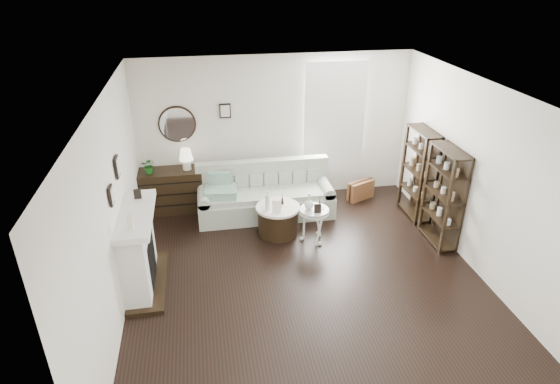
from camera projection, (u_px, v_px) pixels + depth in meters
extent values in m
plane|color=black|center=(307.00, 279.00, 6.76)|extent=(5.50, 5.50, 0.00)
plane|color=white|center=(313.00, 95.00, 5.56)|extent=(5.50, 5.50, 0.00)
plane|color=white|center=(275.00, 129.00, 8.58)|extent=(5.00, 0.00, 5.00)
plane|color=white|center=(388.00, 350.00, 3.74)|extent=(5.00, 0.00, 5.00)
plane|color=white|center=(112.00, 212.00, 5.77)|extent=(0.00, 5.50, 5.50)
plane|color=white|center=(483.00, 182.00, 6.55)|extent=(0.00, 5.50, 5.50)
cube|color=white|center=(334.00, 113.00, 8.62)|extent=(1.00, 0.02, 1.80)
cube|color=white|center=(335.00, 114.00, 8.57)|extent=(1.15, 0.02, 1.90)
cylinder|color=silver|center=(177.00, 124.00, 8.20)|extent=(0.60, 0.03, 0.60)
cube|color=black|center=(225.00, 111.00, 8.24)|extent=(0.20, 0.03, 0.26)
cube|color=white|center=(138.00, 251.00, 6.42)|extent=(0.34, 1.20, 1.10)
cube|color=black|center=(141.00, 260.00, 6.49)|extent=(0.30, 0.65, 0.70)
cube|color=white|center=(136.00, 215.00, 6.17)|extent=(0.44, 1.35, 0.08)
cube|color=black|center=(149.00, 282.00, 6.67)|extent=(0.50, 1.40, 0.05)
cylinder|color=white|center=(130.00, 222.00, 5.71)|extent=(0.08, 0.08, 0.22)
cube|color=black|center=(138.00, 194.00, 6.48)|extent=(0.10, 0.03, 0.14)
cube|color=black|center=(111.00, 195.00, 5.62)|extent=(0.03, 0.18, 0.24)
cube|color=black|center=(117.00, 167.00, 6.15)|extent=(0.03, 0.22, 0.28)
cube|color=black|center=(419.00, 174.00, 8.13)|extent=(0.30, 0.80, 1.60)
cylinder|color=tan|center=(422.00, 195.00, 8.04)|extent=(0.08, 0.08, 0.11)
cylinder|color=tan|center=(415.00, 188.00, 8.26)|extent=(0.08, 0.08, 0.11)
cylinder|color=tan|center=(410.00, 182.00, 8.48)|extent=(0.08, 0.08, 0.11)
cylinder|color=tan|center=(425.00, 173.00, 7.86)|extent=(0.08, 0.08, 0.11)
cylinder|color=tan|center=(418.00, 167.00, 8.08)|extent=(0.08, 0.08, 0.11)
cylinder|color=tan|center=(412.00, 162.00, 8.30)|extent=(0.08, 0.08, 0.11)
cylinder|color=tan|center=(428.00, 151.00, 7.68)|extent=(0.08, 0.08, 0.11)
cylinder|color=tan|center=(422.00, 146.00, 7.90)|extent=(0.08, 0.08, 0.11)
cylinder|color=tan|center=(415.00, 141.00, 8.12)|extent=(0.08, 0.08, 0.11)
cube|color=black|center=(443.00, 197.00, 7.34)|extent=(0.30, 0.80, 1.60)
cylinder|color=tan|center=(447.00, 220.00, 7.24)|extent=(0.08, 0.08, 0.11)
cylinder|color=tan|center=(440.00, 213.00, 7.46)|extent=(0.08, 0.08, 0.11)
cylinder|color=tan|center=(432.00, 205.00, 7.68)|extent=(0.08, 0.08, 0.11)
cylinder|color=tan|center=(451.00, 197.00, 7.06)|extent=(0.08, 0.08, 0.11)
cylinder|color=tan|center=(444.00, 190.00, 7.28)|extent=(0.08, 0.08, 0.11)
cylinder|color=tan|center=(436.00, 183.00, 7.50)|extent=(0.08, 0.08, 0.11)
cylinder|color=tan|center=(456.00, 173.00, 6.88)|extent=(0.08, 0.08, 0.11)
cylinder|color=tan|center=(448.00, 167.00, 7.11)|extent=(0.08, 0.08, 0.11)
cylinder|color=tan|center=(440.00, 160.00, 7.33)|extent=(0.08, 0.08, 0.11)
cube|color=#9FAA97|center=(266.00, 205.00, 8.39)|extent=(2.39, 0.83, 0.39)
cube|color=#9FAA97|center=(266.00, 194.00, 8.26)|extent=(2.07, 0.66, 0.09)
cube|color=#9FAA97|center=(263.00, 179.00, 8.51)|extent=(2.39, 0.18, 0.74)
cube|color=#9FAA97|center=(204.00, 208.00, 8.20)|extent=(0.20, 0.78, 0.48)
cube|color=#9FAA97|center=(324.00, 198.00, 8.54)|extent=(0.20, 0.78, 0.48)
cube|color=#217B64|center=(221.00, 192.00, 8.07)|extent=(0.59, 0.50, 0.14)
cube|color=brown|center=(361.00, 190.00, 8.95)|extent=(0.57, 0.38, 0.36)
cube|color=black|center=(170.00, 191.00, 8.46)|extent=(1.18, 0.49, 0.79)
cube|color=black|center=(170.00, 206.00, 8.31)|extent=(1.13, 0.01, 0.02)
cube|color=black|center=(169.00, 195.00, 8.21)|extent=(1.13, 0.01, 0.02)
cube|color=black|center=(168.00, 184.00, 8.12)|extent=(1.13, 0.01, 0.01)
imported|color=#185317|center=(149.00, 166.00, 8.13)|extent=(0.29, 0.26, 0.28)
cylinder|color=black|center=(278.00, 221.00, 7.80)|extent=(0.67, 0.67, 0.47)
cylinder|color=white|center=(278.00, 208.00, 7.68)|extent=(0.73, 0.73, 0.04)
cylinder|color=silver|center=(314.00, 210.00, 7.45)|extent=(0.47, 0.47, 0.03)
cylinder|color=white|center=(314.00, 212.00, 7.47)|extent=(0.48, 0.48, 0.02)
cylinder|color=white|center=(314.00, 226.00, 7.58)|extent=(0.04, 0.04, 0.54)
cylinder|color=silver|center=(268.00, 201.00, 7.50)|extent=(0.08, 0.08, 0.33)
cube|color=white|center=(277.00, 207.00, 7.46)|extent=(0.15, 0.07, 0.20)
cube|color=black|center=(318.00, 209.00, 7.30)|extent=(0.12, 0.06, 0.15)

